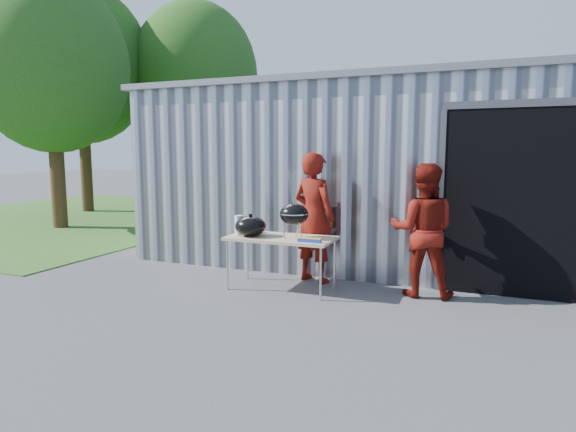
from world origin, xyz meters
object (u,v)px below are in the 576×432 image
at_px(kettle_grill, 294,207).
at_px(person_cook, 314,218).
at_px(folding_table, 281,240).
at_px(person_bystander, 423,230).

relative_size(kettle_grill, person_cook, 0.48).
bearing_deg(folding_table, person_bystander, 12.56).
relative_size(kettle_grill, person_bystander, 0.52).
bearing_deg(person_bystander, kettle_grill, 9.25).
distance_m(folding_table, person_bystander, 1.94).
height_order(kettle_grill, person_bystander, person_bystander).
relative_size(folding_table, person_cook, 0.78).
xyz_separation_m(kettle_grill, person_bystander, (1.68, 0.43, -0.28)).
height_order(folding_table, kettle_grill, kettle_grill).
bearing_deg(person_cook, person_bystander, -166.28).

